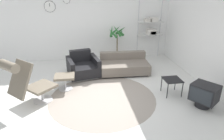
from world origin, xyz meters
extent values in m
plane|color=silver|center=(0.00, 0.00, 0.00)|extent=(12.00, 12.00, 0.00)
cube|color=white|center=(0.00, 2.75, 1.40)|extent=(12.00, 0.06, 2.80)
cylinder|color=black|center=(-1.30, 2.71, 1.89)|extent=(0.37, 0.01, 0.37)
cylinder|color=white|center=(-1.30, 2.71, 1.89)|extent=(0.35, 0.02, 0.35)
cube|color=black|center=(-1.30, 2.69, 1.95)|extent=(0.01, 0.01, 0.10)
cylinder|color=black|center=(-0.72, 2.71, 2.10)|extent=(0.23, 0.01, 0.23)
cylinder|color=white|center=(-0.72, 2.71, 2.10)|extent=(0.22, 0.02, 0.22)
cube|color=white|center=(2.95, 0.00, 1.40)|extent=(0.06, 12.00, 2.80)
cylinder|color=gray|center=(0.10, -0.27, 0.00)|extent=(2.58, 2.58, 0.01)
cylinder|color=#BCBCC1|center=(-1.31, -0.17, 0.01)|extent=(0.62, 0.62, 0.02)
cylinder|color=#BCBCC1|center=(-1.31, -0.17, 0.17)|extent=(0.06, 0.06, 0.30)
cube|color=#6B6051|center=(-1.31, -0.17, 0.36)|extent=(0.79, 0.79, 0.06)
cube|color=#6B6051|center=(-1.63, -0.50, 0.74)|extent=(0.67, 0.66, 0.71)
cylinder|color=#6B6051|center=(-1.75, -0.62, 1.08)|extent=(0.49, 0.48, 0.19)
cylinder|color=#BCBCC1|center=(-0.81, 0.34, 0.01)|extent=(0.36, 0.36, 0.02)
cylinder|color=#BCBCC1|center=(-0.81, 0.34, 0.18)|extent=(0.05, 0.05, 0.31)
cube|color=#6B6051|center=(-0.81, 0.34, 0.36)|extent=(0.51, 0.43, 0.06)
cube|color=silver|center=(-0.31, 1.11, 0.03)|extent=(0.85, 0.85, 0.06)
cube|color=black|center=(-0.31, 1.11, 0.21)|extent=(0.80, 0.98, 0.30)
cube|color=black|center=(-0.38, 1.44, 0.54)|extent=(0.66, 0.31, 0.36)
cube|color=black|center=(0.06, 1.18, 0.31)|extent=(0.30, 0.88, 0.50)
cube|color=black|center=(-0.68, 1.03, 0.31)|extent=(0.30, 0.88, 0.50)
cube|color=black|center=(0.96, 1.17, 0.03)|extent=(1.35, 0.81, 0.05)
cube|color=#70665B|center=(0.96, 1.17, 0.20)|extent=(1.51, 0.95, 0.29)
cube|color=#70665B|center=(0.97, 1.51, 0.46)|extent=(1.48, 0.26, 0.24)
cube|color=black|center=(1.83, -0.35, 0.40)|extent=(0.42, 0.42, 0.02)
cylinder|color=black|center=(1.64, -0.54, 0.19)|extent=(0.02, 0.02, 0.39)
cylinder|color=black|center=(2.02, -0.54, 0.19)|extent=(0.02, 0.02, 0.39)
cylinder|color=black|center=(1.64, -0.16, 0.19)|extent=(0.02, 0.02, 0.39)
cylinder|color=black|center=(2.02, -0.16, 0.19)|extent=(0.02, 0.02, 0.39)
cylinder|color=black|center=(2.29, -1.00, 0.08)|extent=(0.33, 0.33, 0.16)
cube|color=black|center=(2.29, -1.00, 0.35)|extent=(0.66, 0.69, 0.39)
cube|color=#282D33|center=(2.11, -1.13, 0.35)|extent=(0.28, 0.40, 0.33)
cylinder|color=brown|center=(0.93, 2.28, 0.14)|extent=(0.27, 0.27, 0.28)
cylinder|color=#382819|center=(0.93, 2.28, 0.27)|extent=(0.25, 0.25, 0.02)
cylinder|color=brown|center=(0.93, 2.28, 0.61)|extent=(0.04, 0.04, 0.66)
cone|color=#2D6B33|center=(1.07, 2.27, 1.04)|extent=(0.14, 0.36, 0.29)
cone|color=#2D6B33|center=(1.08, 2.41, 1.08)|extent=(0.37, 0.40, 0.36)
cone|color=#2D6B33|center=(0.90, 2.44, 1.08)|extent=(0.40, 0.17, 0.35)
cone|color=#2D6B33|center=(0.74, 2.33, 1.10)|extent=(0.21, 0.47, 0.39)
cone|color=#2D6B33|center=(0.75, 2.18, 1.04)|extent=(0.32, 0.44, 0.29)
cone|color=#2D6B33|center=(0.91, 2.16, 1.12)|extent=(0.34, 0.16, 0.41)
cone|color=#2D6B33|center=(1.03, 2.19, 1.05)|extent=(0.31, 0.32, 0.29)
cylinder|color=#BCBCC1|center=(1.75, 2.57, 1.03)|extent=(0.03, 0.03, 2.07)
cylinder|color=#BCBCC1|center=(2.60, 2.57, 1.03)|extent=(0.03, 0.03, 2.07)
cube|color=silver|center=(2.17, 2.45, 0.90)|extent=(0.90, 0.28, 0.02)
cube|color=silver|center=(2.17, 2.45, 1.34)|extent=(0.90, 0.28, 0.02)
cube|color=beige|center=(2.22, 2.44, 1.00)|extent=(0.33, 0.24, 0.18)
cube|color=silver|center=(2.27, 2.44, 1.43)|extent=(0.28, 0.24, 0.15)
cube|color=#B7B2A8|center=(2.26, 2.44, 0.96)|extent=(0.20, 0.24, 0.11)
cube|color=beige|center=(2.05, 2.44, 1.41)|extent=(0.23, 0.24, 0.11)
camera|label=1|loc=(-0.34, -4.49, 2.50)|focal=32.00mm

